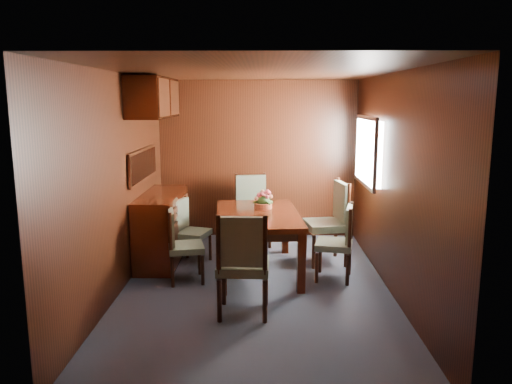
{
  "coord_description": "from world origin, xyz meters",
  "views": [
    {
      "loc": [
        0.08,
        -5.36,
        2.11
      ],
      "look_at": [
        0.0,
        0.33,
        1.05
      ],
      "focal_mm": 35.0,
      "sensor_mm": 36.0,
      "label": 1
    }
  ],
  "objects_px": {
    "chair_left_near": "(180,241)",
    "chair_head": "(243,259)",
    "dining_table": "(258,221)",
    "chair_right_near": "(340,238)",
    "flower_centerpiece": "(263,199)",
    "sideboard": "(162,227)"
  },
  "relations": [
    {
      "from": "chair_left_near",
      "to": "chair_head",
      "type": "distance_m",
      "value": 1.24
    },
    {
      "from": "dining_table",
      "to": "chair_right_near",
      "type": "bearing_deg",
      "value": -19.79
    },
    {
      "from": "chair_right_near",
      "to": "flower_centerpiece",
      "type": "height_order",
      "value": "flower_centerpiece"
    },
    {
      "from": "sideboard",
      "to": "chair_head",
      "type": "distance_m",
      "value": 2.09
    },
    {
      "from": "dining_table",
      "to": "chair_left_near",
      "type": "height_order",
      "value": "chair_left_near"
    },
    {
      "from": "dining_table",
      "to": "flower_centerpiece",
      "type": "relative_size",
      "value": 6.76
    },
    {
      "from": "chair_head",
      "to": "flower_centerpiece",
      "type": "distance_m",
      "value": 1.61
    },
    {
      "from": "chair_left_near",
      "to": "flower_centerpiece",
      "type": "distance_m",
      "value": 1.2
    },
    {
      "from": "chair_right_near",
      "to": "sideboard",
      "type": "bearing_deg",
      "value": 85.73
    },
    {
      "from": "dining_table",
      "to": "flower_centerpiece",
      "type": "bearing_deg",
      "value": 70.85
    },
    {
      "from": "sideboard",
      "to": "flower_centerpiece",
      "type": "height_order",
      "value": "flower_centerpiece"
    },
    {
      "from": "flower_centerpiece",
      "to": "chair_left_near",
      "type": "bearing_deg",
      "value": -147.58
    },
    {
      "from": "sideboard",
      "to": "flower_centerpiece",
      "type": "bearing_deg",
      "value": -7.17
    },
    {
      "from": "chair_left_near",
      "to": "chair_head",
      "type": "bearing_deg",
      "value": 25.92
    },
    {
      "from": "chair_head",
      "to": "flower_centerpiece",
      "type": "height_order",
      "value": "chair_head"
    },
    {
      "from": "dining_table",
      "to": "flower_centerpiece",
      "type": "distance_m",
      "value": 0.34
    },
    {
      "from": "chair_left_near",
      "to": "chair_right_near",
      "type": "height_order",
      "value": "chair_right_near"
    },
    {
      "from": "sideboard",
      "to": "chair_right_near",
      "type": "bearing_deg",
      "value": -17.05
    },
    {
      "from": "chair_left_near",
      "to": "chair_head",
      "type": "relative_size",
      "value": 0.83
    },
    {
      "from": "chair_right_near",
      "to": "flower_centerpiece",
      "type": "xyz_separation_m",
      "value": [
        -0.91,
        0.52,
        0.36
      ]
    },
    {
      "from": "dining_table",
      "to": "sideboard",
      "type": "bearing_deg",
      "value": 157.21
    },
    {
      "from": "sideboard",
      "to": "flower_centerpiece",
      "type": "distance_m",
      "value": 1.4
    }
  ]
}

